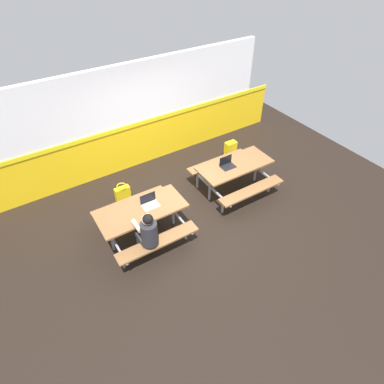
% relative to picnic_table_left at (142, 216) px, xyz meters
% --- Properties ---
extents(ground_plane, '(10.00, 10.00, 0.02)m').
position_rel_picnic_table_left_xyz_m(ground_plane, '(1.21, 0.06, -0.58)').
color(ground_plane, black).
extents(accent_backdrop, '(8.00, 0.14, 2.60)m').
position_rel_picnic_table_left_xyz_m(accent_backdrop, '(1.21, 2.39, 0.67)').
color(accent_backdrop, yellow).
rests_on(accent_backdrop, ground).
extents(picnic_table_left, '(1.71, 1.57, 0.74)m').
position_rel_picnic_table_left_xyz_m(picnic_table_left, '(0.00, 0.00, 0.00)').
color(picnic_table_left, brown).
rests_on(picnic_table_left, ground).
extents(picnic_table_right, '(1.71, 1.57, 0.74)m').
position_rel_picnic_table_left_xyz_m(picnic_table_right, '(2.41, 0.19, 0.00)').
color(picnic_table_right, brown).
rests_on(picnic_table_right, ground).
extents(student_nearer, '(0.36, 0.53, 1.21)m').
position_rel_picnic_table_left_xyz_m(student_nearer, '(-0.15, -0.55, 0.13)').
color(student_nearer, '#2D2D38').
rests_on(student_nearer, ground).
extents(laptop_silver, '(0.32, 0.22, 0.22)m').
position_rel_picnic_table_left_xyz_m(laptop_silver, '(0.20, 0.03, 0.21)').
color(laptop_silver, silver).
rests_on(laptop_silver, picnic_table_left).
extents(laptop_dark, '(0.32, 0.22, 0.22)m').
position_rel_picnic_table_left_xyz_m(laptop_dark, '(2.22, 0.23, 0.21)').
color(laptop_dark, black).
rests_on(laptop_dark, picnic_table_right).
extents(backpack_dark, '(0.30, 0.22, 0.44)m').
position_rel_picnic_table_left_xyz_m(backpack_dark, '(3.22, 1.33, -0.36)').
color(backpack_dark, yellow).
rests_on(backpack_dark, ground).
extents(tote_bag_bright, '(0.34, 0.21, 0.43)m').
position_rel_picnic_table_left_xyz_m(tote_bag_bright, '(0.09, 1.25, -0.38)').
color(tote_bag_bright, yellow).
rests_on(tote_bag_bright, ground).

